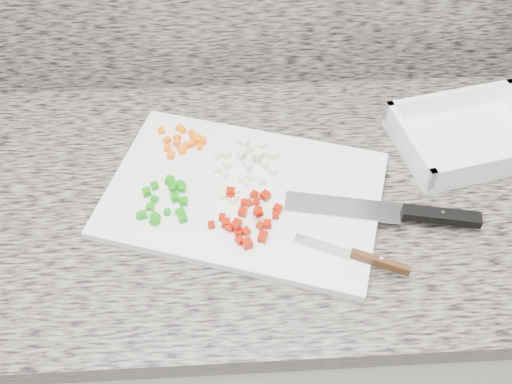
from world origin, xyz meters
TOP-DOWN VIEW (x-y plane):
  - cabinet at (0.00, 1.44)m, footprint 3.92×0.62m
  - countertop at (0.00, 1.44)m, footprint 3.96×0.64m
  - cutting_board at (0.04, 1.42)m, footprint 0.54×0.44m
  - carrot_pile at (-0.06, 1.55)m, footprint 0.09×0.09m
  - onion_pile at (0.05, 1.50)m, footprint 0.12×0.12m
  - green_pepper_pile at (-0.09, 1.40)m, footprint 0.08×0.10m
  - red_pepper_pile at (0.05, 1.36)m, footprint 0.13×0.13m
  - garlic_pile at (0.02, 1.42)m, footprint 0.05×0.06m
  - chef_knife at (0.31, 1.36)m, footprint 0.32×0.10m
  - paring_knife at (0.23, 1.27)m, footprint 0.18×0.09m
  - tray at (0.47, 1.53)m, footprint 0.30×0.24m

SIDE VIEW (x-z plane):
  - cabinet at x=0.00m, z-range 0.00..0.86m
  - countertop at x=0.00m, z-range 0.86..0.90m
  - cutting_board at x=0.04m, z-range 0.90..0.92m
  - tray at x=0.47m, z-range 0.89..0.95m
  - garlic_pile at x=0.02m, z-range 0.92..0.92m
  - chef_knife at x=0.31m, z-range 0.91..0.93m
  - paring_knife at x=0.23m, z-range 0.91..0.93m
  - green_pepper_pile at x=-0.09m, z-range 0.91..0.93m
  - carrot_pile at x=-0.06m, z-range 0.91..0.93m
  - red_pepper_pile at x=0.05m, z-range 0.91..0.93m
  - onion_pile at x=0.05m, z-range 0.91..0.93m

